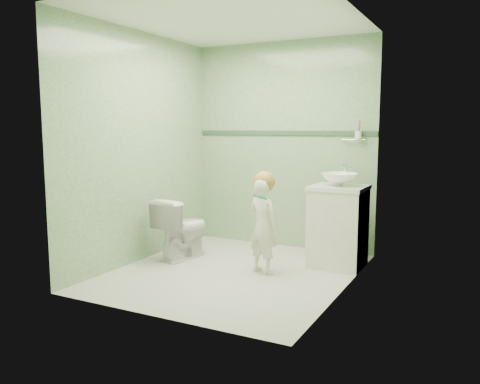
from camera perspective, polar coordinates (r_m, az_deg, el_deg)
The scene contains 12 objects.
ground at distance 4.80m, azimuth -0.83°, elevation -9.47°, with size 2.50×2.50×0.00m, color beige.
room_shell at distance 4.60m, azimuth -0.86°, elevation 4.98°, with size 2.50×2.54×2.40m.
trim_stripe at distance 5.71m, azimuth 5.05°, elevation 6.96°, with size 2.20×0.02×0.05m, color #324F37.
vanity at distance 5.03m, azimuth 11.48°, elevation -4.14°, with size 0.52×0.50×0.80m, color silver.
counter at distance 4.97m, azimuth 11.60°, elevation 0.50°, with size 0.54×0.52×0.04m, color white.
basin at distance 4.96m, azimuth 11.63°, elevation 1.46°, with size 0.37×0.37×0.13m, color white.
faucet at distance 5.13m, azimuth 12.21°, elevation 2.54°, with size 0.03×0.13×0.18m.
cup_holder at distance 5.38m, azimuth 13.70°, elevation 6.51°, with size 0.26×0.07×0.21m.
toilet at distance 5.28m, azimuth -6.80°, elevation -4.24°, with size 0.37×0.65×0.66m, color white.
toddler at distance 4.70m, azimuth 2.74°, elevation -4.03°, with size 0.34×0.22×0.93m, color white.
hair_cap at distance 4.65m, azimuth 2.90°, elevation 1.22°, with size 0.21×0.21×0.21m, color #AE7837.
teal_toothbrush at distance 4.50m, azimuth 2.42°, elevation -0.54°, with size 0.11×0.14×0.08m.
Camera 1 is at (2.17, -4.05, 1.41)m, focal length 36.19 mm.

